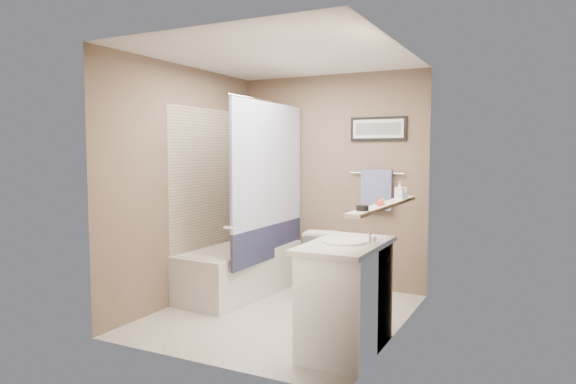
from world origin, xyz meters
The scene contains 32 objects.
ground centered at (0.00, 0.00, 0.00)m, with size 2.50×2.50×0.00m, color beige.
ceiling centered at (0.00, 0.00, 2.38)m, with size 2.20×2.50×0.04m, color white.
wall_back centered at (0.00, 1.23, 1.20)m, with size 2.20×0.04×2.40m, color brown.
wall_front centered at (0.00, -1.23, 1.20)m, with size 2.20×0.04×2.40m, color brown.
wall_left centered at (-1.08, 0.00, 1.20)m, with size 0.04×2.50×2.40m, color brown.
wall_right centered at (1.08, 0.00, 1.20)m, with size 0.04×2.50×2.40m, color brown.
tile_surround centered at (-1.09, 0.50, 1.00)m, with size 0.02×1.55×2.00m, color #B9AB8C.
curtain_rod centered at (-0.40, 0.50, 2.05)m, with size 0.02×0.02×1.55m, color silver.
curtain_upper centered at (-0.40, 0.50, 1.40)m, with size 0.03×1.45×1.28m, color white.
curtain_lower centered at (-0.40, 0.50, 0.58)m, with size 0.03×1.45×0.36m, color #272949.
mirror centered at (1.09, -0.15, 1.62)m, with size 0.02×1.60×1.00m, color silver.
shelf centered at (1.04, -0.15, 1.10)m, with size 0.12×1.60×0.03m, color silver.
towel_bar centered at (0.55, 1.22, 1.30)m, with size 0.02×0.02×0.60m, color silver.
towel centered at (0.55, 1.20, 1.12)m, with size 0.34×0.05×0.44m, color #9AA5E0.
art_frame centered at (0.55, 1.23, 1.78)m, with size 0.62×0.03×0.26m, color black.
art_mat centered at (0.55, 1.22, 1.78)m, with size 0.56×0.00×0.20m, color white.
art_image centered at (0.55, 1.22, 1.78)m, with size 0.50×0.00×0.13m, color #595959.
door centered at (0.55, -1.24, 1.00)m, with size 0.80×0.02×2.00m, color silver.
door_handle centered at (0.22, -1.19, 1.00)m, with size 0.02×0.02×0.10m, color silver.
bathtub centered at (-0.75, 0.44, 0.25)m, with size 0.70×1.50×0.50m, color silver.
tub_rim centered at (-0.75, 0.44, 0.50)m, with size 0.56×1.36×0.02m, color white.
toilet centered at (0.15, 0.84, 0.37)m, with size 0.41×0.72×0.73m, color silver.
vanity centered at (0.85, -0.54, 0.40)m, with size 0.50×0.90×0.80m, color white.
countertop centered at (0.84, -0.54, 0.82)m, with size 0.54×0.96×0.04m, color beige.
sink_basin centered at (0.83, -0.54, 0.85)m, with size 0.34×0.34×0.01m, color white.
faucet_spout centered at (1.03, -0.54, 0.89)m, with size 0.02×0.02×0.10m, color white.
faucet_knob centered at (1.03, -0.44, 0.87)m, with size 0.05×0.05×0.05m, color white.
candle_bowl_near centered at (1.04, -0.73, 1.14)m, with size 0.09×0.09×0.04m, color black.
hair_brush_front centered at (1.04, -0.29, 1.14)m, with size 0.04×0.04×0.22m, color #DF511F.
pink_comb centered at (1.04, 0.02, 1.12)m, with size 0.03×0.16×0.01m, color pink.
glass_jar centered at (1.04, 0.42, 1.17)m, with size 0.08×0.08×0.10m, color silver.
soap_bottle centered at (1.04, 0.30, 1.19)m, with size 0.07×0.07×0.15m, color #999999.
Camera 1 is at (2.19, -4.19, 1.53)m, focal length 32.00 mm.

